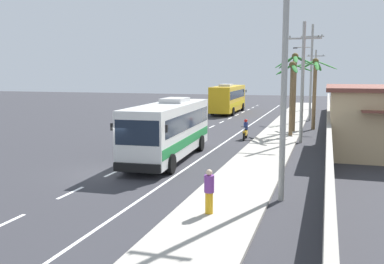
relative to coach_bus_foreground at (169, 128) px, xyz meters
name	(u,v)px	position (x,y,z in m)	size (l,w,h in m)	color
ground_plane	(113,173)	(-1.52, -4.32, -1.87)	(160.00, 160.00, 0.00)	#303035
sidewalk_kerb	(270,147)	(5.28, 5.68, -1.80)	(3.20, 90.00, 0.14)	#A8A399
lane_markings	(219,136)	(0.55, 10.39, -1.87)	(3.44, 71.00, 0.01)	white
boundary_wall	(328,127)	(9.08, 9.68, -0.74)	(0.24, 60.00, 2.25)	#9E998E
coach_bus_foreground	(169,128)	(0.00, 0.00, 0.00)	(3.29, 10.65, 3.59)	silver
coach_bus_far_lane	(228,98)	(-3.13, 30.24, 0.07)	(3.11, 11.34, 3.72)	gold
motorcycle_beside_bus	(245,131)	(2.96, 9.08, -1.23)	(0.56, 1.96, 1.57)	black
pedestrian_near_kerb	(209,191)	(5.03, -9.53, -0.89)	(0.36, 0.36, 1.62)	gold
utility_pole_nearest	(285,69)	(7.28, -6.66, 3.41)	(1.84, 0.24, 10.27)	#9E9E99
utility_pole_mid	(303,80)	(7.16, 8.63, 2.73)	(2.47, 0.24, 8.76)	#9E9E99
utility_pole_far	(311,70)	(7.14, 23.92, 3.53)	(3.12, 0.24, 10.14)	#9E9E99
utility_pole_distant	(315,78)	(7.22, 39.21, 2.48)	(2.43, 0.24, 8.22)	#9E9E99
palm_nearest	(292,85)	(6.22, 11.22, 2.31)	(2.86, 3.00, 6.02)	brown
palm_second	(294,79)	(6.20, 13.86, 2.71)	(3.58, 3.88, 6.78)	brown
palm_third	(315,81)	(7.79, 16.72, 2.55)	(3.75, 3.76, 6.42)	brown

